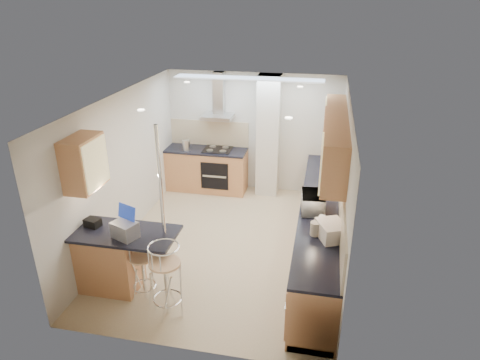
% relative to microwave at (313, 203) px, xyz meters
% --- Properties ---
extents(ground, '(4.80, 4.80, 0.00)m').
position_rel_microwave_xyz_m(ground, '(-1.38, 0.27, -1.06)').
color(ground, tan).
rests_on(ground, ground).
extents(room_shell, '(3.64, 4.84, 2.51)m').
position_rel_microwave_xyz_m(room_shell, '(-1.06, 0.64, 0.48)').
color(room_shell, beige).
rests_on(room_shell, ground).
extents(right_counter, '(0.63, 4.40, 0.92)m').
position_rel_microwave_xyz_m(right_counter, '(0.12, 0.27, -0.60)').
color(right_counter, '#C47B4E').
rests_on(right_counter, ground).
extents(back_counter, '(1.70, 0.63, 0.92)m').
position_rel_microwave_xyz_m(back_counter, '(-2.33, 2.37, -0.60)').
color(back_counter, '#C47B4E').
rests_on(back_counter, ground).
extents(peninsula, '(1.47, 0.72, 0.94)m').
position_rel_microwave_xyz_m(peninsula, '(-2.51, -1.18, -0.59)').
color(peninsula, '#C47B4E').
rests_on(peninsula, ground).
extents(microwave, '(0.39, 0.54, 0.28)m').
position_rel_microwave_xyz_m(microwave, '(0.00, 0.00, 0.00)').
color(microwave, white).
rests_on(microwave, right_counter).
extents(laptop, '(0.39, 0.35, 0.22)m').
position_rel_microwave_xyz_m(laptop, '(-2.42, -1.30, -0.01)').
color(laptop, '#A3A5AB').
rests_on(laptop, peninsula).
extents(bag, '(0.24, 0.20, 0.12)m').
position_rel_microwave_xyz_m(bag, '(-3.00, -1.12, -0.06)').
color(bag, black).
rests_on(bag, peninsula).
extents(bar_stool_near, '(0.46, 0.46, 0.89)m').
position_rel_microwave_xyz_m(bar_stool_near, '(-2.21, -1.33, -0.62)').
color(bar_stool_near, tan).
rests_on(bar_stool_near, ground).
extents(bar_stool_end, '(0.58, 0.58, 1.06)m').
position_rel_microwave_xyz_m(bar_stool_end, '(-1.78, -1.57, -0.53)').
color(bar_stool_end, tan).
rests_on(bar_stool_end, ground).
extents(jar_a, '(0.15, 0.15, 0.17)m').
position_rel_microwave_xyz_m(jar_a, '(0.19, 1.16, -0.06)').
color(jar_a, beige).
rests_on(jar_a, right_counter).
extents(jar_b, '(0.14, 0.14, 0.14)m').
position_rel_microwave_xyz_m(jar_b, '(0.19, 1.77, -0.07)').
color(jar_b, beige).
rests_on(jar_b, right_counter).
extents(jar_c, '(0.17, 0.17, 0.19)m').
position_rel_microwave_xyz_m(jar_c, '(0.06, -0.69, -0.05)').
color(jar_c, '#B2A58E').
rests_on(jar_c, right_counter).
extents(jar_d, '(0.10, 0.10, 0.14)m').
position_rel_microwave_xyz_m(jar_d, '(0.14, -0.40, -0.07)').
color(jar_d, white).
rests_on(jar_d, right_counter).
extents(bread_bin, '(0.47, 0.51, 0.22)m').
position_rel_microwave_xyz_m(bread_bin, '(0.28, -0.73, -0.03)').
color(bread_bin, beige).
rests_on(bread_bin, right_counter).
extents(kettle, '(0.16, 0.16, 0.23)m').
position_rel_microwave_xyz_m(kettle, '(-2.72, 2.22, -0.03)').
color(kettle, silver).
rests_on(kettle, back_counter).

